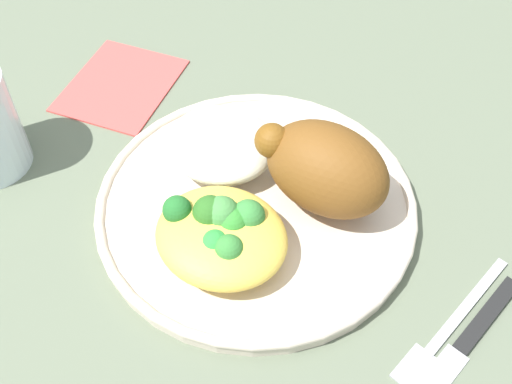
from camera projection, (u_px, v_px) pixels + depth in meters
ground_plane at (256, 212)px, 0.56m from camera, size 2.00×2.00×0.00m
plate at (256, 206)px, 0.55m from camera, size 0.27×0.27×0.02m
roasted_chicken at (325, 168)px, 0.52m from camera, size 0.11×0.07×0.07m
rice_pile at (221, 144)px, 0.56m from camera, size 0.10×0.09×0.04m
mac_cheese_with_broccoli at (221, 232)px, 0.50m from camera, size 0.11×0.10×0.04m
fork at (450, 327)px, 0.48m from camera, size 0.03×0.14×0.01m
knife at (461, 349)px, 0.47m from camera, size 0.04×0.19×0.01m
napkin at (120, 84)px, 0.66m from camera, size 0.13×0.14×0.00m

